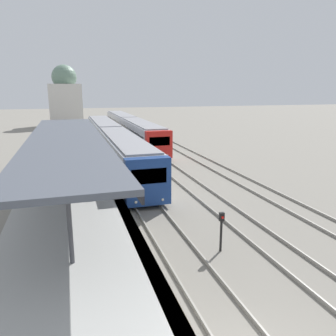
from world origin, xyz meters
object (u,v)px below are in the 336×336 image
(person_on_platform, at_px, (106,176))
(train_near, at_px, (112,141))
(signal_post_near, at_px, (221,227))
(train_far, at_px, (130,127))

(person_on_platform, xyz_separation_m, train_near, (2.17, 14.05, -0.19))
(person_on_platform, height_order, signal_post_near, person_on_platform)
(person_on_platform, height_order, train_near, train_near)
(train_near, bearing_deg, signal_post_near, -85.28)
(train_far, height_order, signal_post_near, train_far)
(person_on_platform, relative_size, signal_post_near, 0.98)
(train_near, height_order, train_far, train_near)
(train_far, distance_m, signal_post_near, 32.47)
(train_near, relative_size, train_far, 1.01)
(train_far, xyz_separation_m, signal_post_near, (-2.27, -32.38, -0.59))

